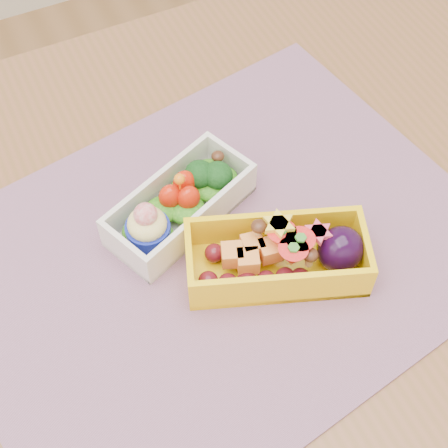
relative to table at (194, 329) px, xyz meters
name	(u,v)px	position (x,y,z in m)	size (l,w,h in m)	color
table	(194,329)	(0.00, 0.00, 0.00)	(1.20, 0.80, 0.75)	brown
placemat	(219,252)	(0.04, 0.02, 0.10)	(0.52, 0.40, 0.00)	gray
bento_white	(180,205)	(0.02, 0.08, 0.12)	(0.17, 0.12, 0.07)	silver
bento_yellow	(281,256)	(0.09, -0.02, 0.13)	(0.19, 0.13, 0.06)	yellow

